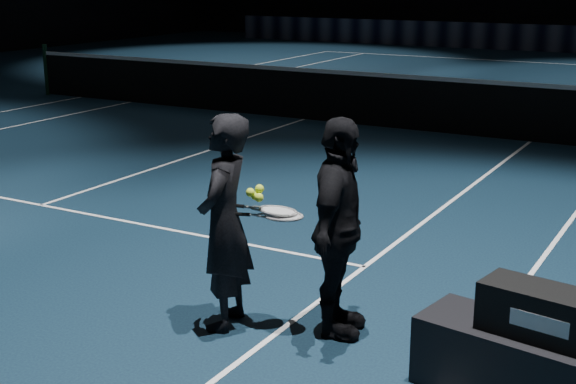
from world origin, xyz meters
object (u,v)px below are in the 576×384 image
(racket_lower, at_px, (284,216))
(tennis_balls, at_px, (258,194))
(racket_upper, at_px, (278,211))
(racket_bag, at_px, (545,313))
(player_b, at_px, (338,229))
(player_a, at_px, (224,223))
(player_bench, at_px, (540,371))

(racket_lower, relative_size, tennis_balls, 5.67)
(tennis_balls, bearing_deg, racket_upper, 33.44)
(racket_bag, bearing_deg, racket_upper, -176.11)
(player_b, bearing_deg, racket_bag, -115.24)
(player_a, distance_m, racket_lower, 0.46)
(racket_bag, bearing_deg, player_a, -171.00)
(player_bench, distance_m, racket_lower, 2.06)
(player_a, bearing_deg, racket_upper, 101.17)
(racket_upper, bearing_deg, player_a, -178.29)
(player_bench, xyz_separation_m, racket_bag, (0.00, 0.00, 0.39))
(player_a, relative_size, racket_upper, 2.42)
(racket_bag, xyz_separation_m, player_b, (-1.56, 0.32, 0.20))
(player_bench, relative_size, player_b, 0.95)
(racket_lower, bearing_deg, tennis_balls, 178.53)
(racket_bag, xyz_separation_m, racket_upper, (-2.00, 0.21, 0.30))
(racket_bag, bearing_deg, racket_lower, -175.69)
(player_b, bearing_deg, racket_lower, 96.31)
(player_b, height_order, racket_upper, player_b)
(racket_bag, xyz_separation_m, player_a, (-2.36, 0.03, 0.20))
(player_b, bearing_deg, player_bench, -115.24)
(player_a, bearing_deg, tennis_balls, 96.58)
(player_b, distance_m, racket_lower, 0.41)
(player_a, bearing_deg, player_b, 95.46)
(player_a, distance_m, racket_upper, 0.41)
(player_bench, relative_size, tennis_balls, 12.95)
(player_bench, distance_m, racket_bag, 0.39)
(player_bench, height_order, racket_upper, racket_upper)
(player_a, relative_size, racket_lower, 2.42)
(player_bench, height_order, tennis_balls, tennis_balls)
(player_b, relative_size, tennis_balls, 13.70)
(player_a, height_order, tennis_balls, player_a)
(player_bench, xyz_separation_m, racket_lower, (-1.94, 0.19, 0.66))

